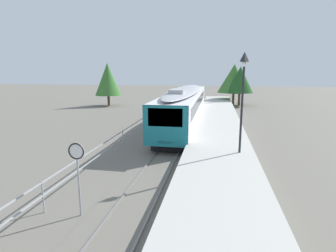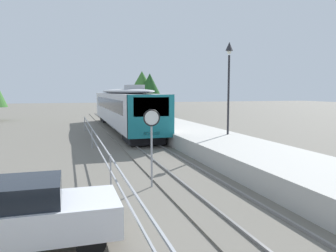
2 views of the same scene
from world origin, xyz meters
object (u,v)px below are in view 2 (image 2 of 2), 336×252
commuter_train (123,106)px  parked_hatchback_white (23,214)px  platform_lamp_mid_platform (229,71)px  speed_limit_sign (152,128)px

commuter_train → parked_hatchback_white: (-5.66, -21.48, -1.36)m
commuter_train → platform_lamp_mid_platform: bearing=-69.1°
speed_limit_sign → parked_hatchback_white: size_ratio=0.70×
speed_limit_sign → parked_hatchback_white: (-3.83, -3.80, -1.33)m
speed_limit_sign → platform_lamp_mid_platform: bearing=45.3°
commuter_train → parked_hatchback_white: bearing=-104.8°
commuter_train → parked_hatchback_white: size_ratio=5.20×
platform_lamp_mid_platform → parked_hatchback_white: 14.70m
commuter_train → platform_lamp_mid_platform: size_ratio=3.90×
commuter_train → platform_lamp_mid_platform: 12.47m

